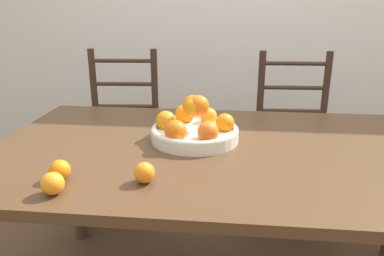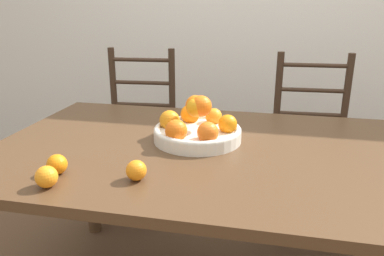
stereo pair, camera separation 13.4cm
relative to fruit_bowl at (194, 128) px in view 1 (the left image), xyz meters
name	(u,v)px [view 1 (the left image)]	position (x,y,z in m)	size (l,w,h in m)	color
dining_table	(232,168)	(0.15, -0.06, -0.13)	(1.80, 1.01, 0.74)	#4C331E
fruit_bowl	(194,128)	(0.00, 0.00, 0.00)	(0.34, 0.34, 0.18)	silver
orange_loose_0	(144,173)	(-0.11, -0.38, -0.02)	(0.06, 0.06, 0.06)	orange
orange_loose_1	(53,184)	(-0.35, -0.47, -0.02)	(0.07, 0.07, 0.07)	orange
orange_loose_2	(60,170)	(-0.37, -0.39, -0.02)	(0.06, 0.06, 0.06)	orange
chair_left	(122,136)	(-0.51, 0.72, -0.31)	(0.45, 0.43, 0.99)	#382619
chair_right	(294,142)	(0.51, 0.72, -0.31)	(0.44, 0.42, 0.99)	#382619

